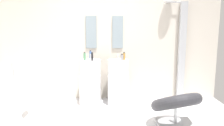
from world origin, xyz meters
TOP-DOWN VIEW (x-y plane):
  - rear_partition at (0.00, 1.65)m, footprint 4.80×0.10m
  - pedestal_sink_left at (-0.28, 1.27)m, footprint 0.41×0.41m
  - pedestal_sink_right at (0.28, 1.27)m, footprint 0.41×0.41m
  - vanity_mirror_left at (-0.28, 1.58)m, footprint 0.22×0.03m
  - vanity_mirror_right at (0.28, 1.58)m, footprint 0.22×0.03m
  - shower_column at (1.61, 1.53)m, footprint 0.49×0.24m
  - lounge_chair at (1.14, 0.16)m, footprint 1.02×1.02m
  - towel_rack at (-1.32, 0.48)m, footprint 0.37×0.22m
  - soap_bottle_green at (-0.38, 1.19)m, footprint 0.05×0.05m
  - soap_bottle_amber at (0.39, 1.22)m, footprint 0.04×0.04m
  - soap_bottle_blue at (-0.28, 1.42)m, footprint 0.04×0.04m
  - soap_bottle_grey at (0.35, 1.17)m, footprint 0.05×0.05m
  - soap_bottle_black at (-0.23, 1.15)m, footprint 0.04×0.04m

SIDE VIEW (x-z plane):
  - lounge_chair at x=1.14m, z-range 0.03..0.67m
  - pedestal_sink_left at x=-0.28m, z-range -0.04..0.96m
  - pedestal_sink_right at x=0.28m, z-range -0.04..0.96m
  - towel_rack at x=-1.32m, z-range 0.15..1.10m
  - soap_bottle_grey at x=0.35m, z-range 0.89..1.02m
  - soap_bottle_amber at x=0.39m, z-range 0.89..1.05m
  - soap_bottle_green at x=-0.38m, z-range 0.89..1.06m
  - soap_bottle_black at x=-0.23m, z-range 0.89..1.06m
  - soap_bottle_blue at x=-0.28m, z-range 0.89..1.07m
  - shower_column at x=1.61m, z-range 0.05..2.10m
  - rear_partition at x=0.00m, z-range 0.00..2.60m
  - vanity_mirror_left at x=-0.28m, z-range 1.10..1.76m
  - vanity_mirror_right at x=0.28m, z-range 1.10..1.76m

